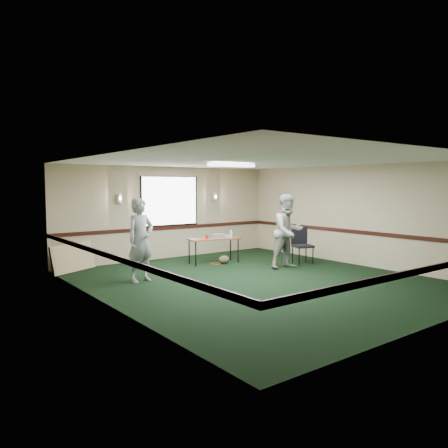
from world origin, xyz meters
TOP-DOWN VIEW (x-y plane):
  - ground at (0.00, 0.00)m, footprint 8.00×8.00m
  - room_shell at (0.00, 2.12)m, footprint 8.00×8.02m
  - folding_table at (0.51, 2.45)m, footprint 1.48×0.78m
  - projector at (0.64, 2.41)m, footprint 0.37×0.33m
  - game_console at (1.00, 2.48)m, footprint 0.19×0.15m
  - red_cup at (0.22, 2.37)m, footprint 0.07×0.07m
  - water_bottle at (0.93, 2.21)m, footprint 0.07×0.07m
  - duffel_bag at (0.69, 2.23)m, footprint 0.34×0.27m
  - cable_coil at (0.47, 2.32)m, footprint 0.37×0.37m
  - folded_table at (-3.00, 3.60)m, footprint 1.31×0.82m
  - conference_chair at (2.48, 1.03)m, footprint 0.64×0.65m
  - person_left at (-2.15, 1.54)m, footprint 0.76×0.59m
  - person_right at (1.64, 0.72)m, footprint 0.99×0.79m

SIDE VIEW (x-z plane):
  - ground at x=0.00m, z-range 0.00..0.00m
  - cable_coil at x=0.47m, z-range 0.00..0.01m
  - duffel_bag at x=0.69m, z-range 0.00..0.22m
  - folded_table at x=-3.00m, z-range 0.00..0.70m
  - conference_chair at x=2.48m, z-range 0.09..1.09m
  - folding_table at x=0.51m, z-range 0.30..1.00m
  - game_console at x=1.00m, z-range 0.70..0.75m
  - red_cup at x=0.22m, z-range 0.70..0.81m
  - projector at x=0.64m, z-range 0.70..0.81m
  - water_bottle at x=0.93m, z-range 0.70..0.92m
  - person_left at x=-2.15m, z-range 0.00..1.87m
  - person_right at x=1.64m, z-range 0.00..1.93m
  - room_shell at x=0.00m, z-range -2.42..5.58m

